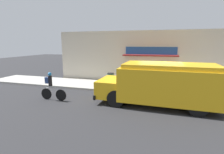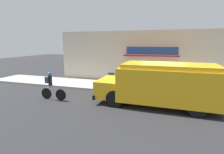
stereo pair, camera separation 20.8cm
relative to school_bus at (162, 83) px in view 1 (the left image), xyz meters
name	(u,v)px [view 1 (the left image)]	position (x,y,z in m)	size (l,w,h in m)	color
ground_plane	(159,96)	(-0.14, 1.57, -1.18)	(70.00, 70.00, 0.00)	#2B2B2D
sidewalk	(160,90)	(-0.14, 3.00, -1.11)	(28.00, 2.86, 0.14)	#ADAAA3
storefront	(161,58)	(-0.17, 4.77, 0.95)	(17.48, 0.99, 4.25)	beige
school_bus	(162,83)	(0.00, 0.00, 0.00)	(6.30, 2.92, 2.23)	yellow
cyclist	(51,87)	(-6.12, -0.94, -0.39)	(1.62, 0.21, 1.63)	black
trash_bin	(111,79)	(-3.85, 3.33, -0.61)	(0.53, 0.53, 0.87)	#2D5138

